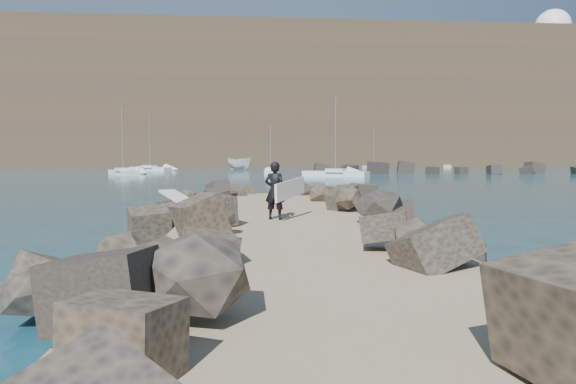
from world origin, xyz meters
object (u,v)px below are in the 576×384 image
(boat_imported, at_px, (240,164))
(surfer_with_board, at_px, (277,190))
(sailboat_c, at_px, (335,174))
(surfboard_resting, at_px, (182,204))
(radome, at_px, (552,33))

(boat_imported, distance_m, surfer_with_board, 76.45)
(boat_imported, distance_m, sailboat_c, 32.52)
(surfboard_resting, xyz_separation_m, radome, (100.09, 144.98, 41.08))
(boat_imported, bearing_deg, radome, -6.33)
(surfboard_resting, bearing_deg, surfer_with_board, -45.06)
(surfboard_resting, distance_m, sailboat_c, 47.31)
(surfer_with_board, distance_m, radome, 179.70)
(boat_imported, bearing_deg, sailboat_c, -109.69)
(surfer_with_board, bearing_deg, radome, 56.25)
(surfer_with_board, height_order, radome, radome)
(surfboard_resting, distance_m, surfer_with_board, 2.92)
(boat_imported, height_order, radome, radome)
(boat_imported, height_order, sailboat_c, sailboat_c)
(boat_imported, distance_m, radome, 127.82)
(surfer_with_board, height_order, sailboat_c, sailboat_c)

